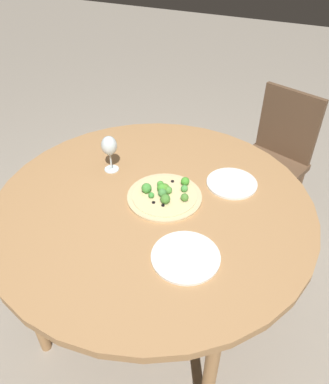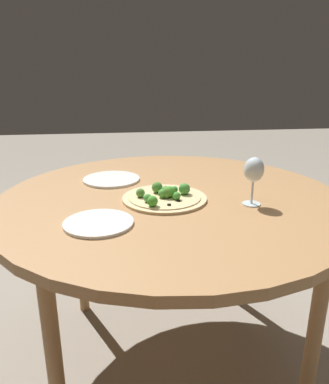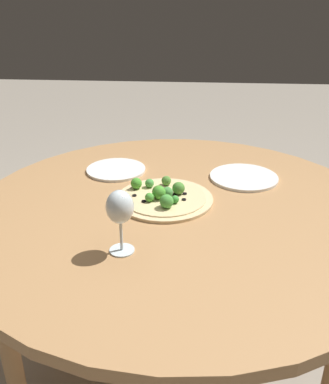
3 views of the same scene
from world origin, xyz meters
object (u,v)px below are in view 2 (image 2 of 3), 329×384
(plate_near, at_px, (111,179))
(plate_far, at_px, (98,223))
(wine_glass, at_px, (254,171))
(pizza, at_px, (165,196))

(plate_near, distance_m, plate_far, 0.48)
(plate_near, bearing_deg, plate_far, -94.18)
(plate_near, xyz_separation_m, plate_far, (-0.03, -0.48, 0.00))
(wine_glass, bearing_deg, plate_far, -167.99)
(plate_far, bearing_deg, wine_glass, 12.01)
(wine_glass, height_order, plate_near, wine_glass)
(wine_glass, xyz_separation_m, plate_near, (-0.50, 0.36, -0.12))
(wine_glass, relative_size, plate_far, 0.79)
(pizza, height_order, wine_glass, wine_glass)
(pizza, relative_size, plate_far, 1.42)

